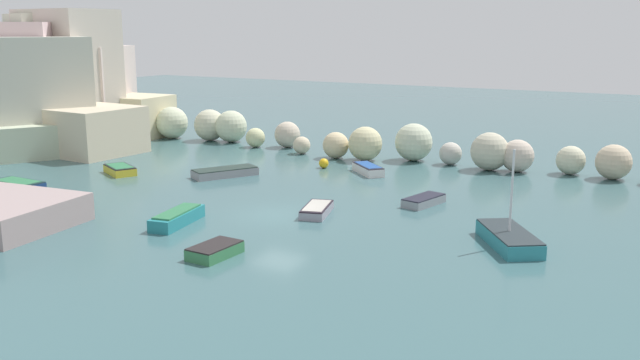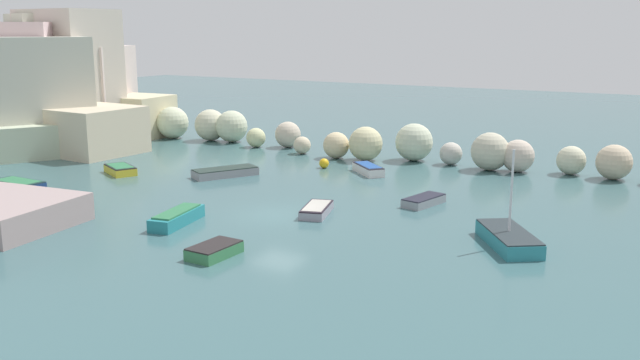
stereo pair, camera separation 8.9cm
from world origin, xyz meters
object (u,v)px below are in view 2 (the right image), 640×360
(moored_boat_3, at_px, (214,250))
(moored_boat_8, at_px, (424,201))
(moored_boat_2, at_px, (225,172))
(moored_boat_10, at_px, (120,169))
(moored_boat_6, at_px, (317,209))
(channel_buoy, at_px, (324,163))
(moored_boat_7, at_px, (177,218))
(moored_boat_1, at_px, (18,186))
(moored_boat_5, at_px, (509,238))
(moored_boat_4, at_px, (368,169))

(moored_boat_3, relative_size, moored_boat_8, 0.81)
(moored_boat_2, distance_m, moored_boat_10, 7.00)
(moored_boat_6, distance_m, moored_boat_8, 6.06)
(moored_boat_2, xyz_separation_m, moored_boat_10, (-6.43, -2.77, 0.02))
(channel_buoy, relative_size, moored_boat_7, 0.18)
(moored_boat_1, relative_size, moored_boat_2, 0.76)
(moored_boat_2, height_order, moored_boat_8, moored_boat_2)
(moored_boat_8, relative_size, moored_boat_10, 0.97)
(moored_boat_8, bearing_deg, moored_boat_7, 148.83)
(moored_boat_5, distance_m, moored_boat_6, 9.90)
(moored_boat_3, height_order, moored_boat_8, moored_boat_3)
(moored_boat_1, relative_size, moored_boat_10, 1.10)
(moored_boat_7, bearing_deg, moored_boat_2, -165.54)
(moored_boat_3, relative_size, moored_boat_10, 0.79)
(moored_boat_5, relative_size, moored_boat_7, 1.18)
(moored_boat_2, height_order, moored_boat_4, moored_boat_4)
(moored_boat_8, bearing_deg, moored_boat_5, -117.68)
(channel_buoy, bearing_deg, moored_boat_6, -62.46)
(moored_boat_8, bearing_deg, moored_boat_6, 150.48)
(moored_boat_6, relative_size, moored_boat_10, 1.03)
(moored_boat_1, xyz_separation_m, moored_boat_10, (1.48, 6.54, -0.05))
(channel_buoy, distance_m, moored_boat_5, 18.95)
(moored_boat_1, relative_size, moored_boat_7, 0.87)
(moored_boat_1, height_order, moored_boat_4, moored_boat_1)
(moored_boat_4, bearing_deg, channel_buoy, 38.79)
(moored_boat_3, xyz_separation_m, moored_boat_7, (-4.59, 2.95, 0.07))
(channel_buoy, bearing_deg, moored_boat_7, -87.87)
(channel_buoy, distance_m, moored_boat_6, 11.95)
(moored_boat_5, xyz_separation_m, moored_boat_7, (-14.84, -4.52, -0.02))
(channel_buoy, xyz_separation_m, moored_boat_5, (15.42, -11.02, 0.03))
(moored_boat_3, bearing_deg, moored_boat_6, -0.46)
(moored_boat_3, bearing_deg, moored_boat_8, -17.43)
(moored_boat_4, xyz_separation_m, moored_boat_6, (2.11, -10.42, -0.06))
(moored_boat_2, bearing_deg, moored_boat_1, -10.92)
(moored_boat_1, height_order, moored_boat_3, moored_boat_1)
(moored_boat_3, xyz_separation_m, moored_boat_4, (-1.75, 18.31, 0.05))
(moored_boat_3, xyz_separation_m, moored_boat_10, (-15.79, 10.24, 0.03))
(moored_boat_6, bearing_deg, moored_boat_8, 121.33)
(moored_boat_5, xyz_separation_m, moored_boat_10, (-26.04, 2.77, -0.07))
(moored_boat_1, bearing_deg, moored_boat_10, 78.63)
(moored_boat_4, bearing_deg, moored_boat_10, 71.65)
(moored_boat_1, relative_size, moored_boat_3, 1.40)
(moored_boat_10, bearing_deg, moored_boat_6, -161.76)
(moored_boat_6, xyz_separation_m, moored_boat_7, (-4.95, -4.94, 0.08))
(moored_boat_2, bearing_deg, moored_boat_3, 65.17)
(moored_boat_4, bearing_deg, moored_boat_2, 76.62)
(moored_boat_6, height_order, moored_boat_10, moored_boat_10)
(moored_boat_2, xyz_separation_m, moored_boat_3, (9.36, -13.01, -0.01))
(moored_boat_5, bearing_deg, channel_buoy, -160.28)
(moored_boat_3, xyz_separation_m, moored_boat_8, (4.41, 12.39, -0.02))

